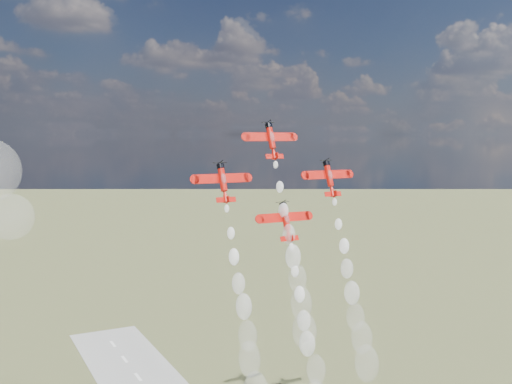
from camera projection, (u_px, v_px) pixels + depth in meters
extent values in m
cylinder|color=red|center=(271.00, 138.00, 146.03)|extent=(1.53, 3.50, 5.86)
cylinder|color=black|center=(269.00, 126.00, 146.75)|extent=(1.75, 2.03, 1.66)
cube|color=red|center=(270.00, 137.00, 146.44)|extent=(13.35, 1.02, 2.13)
cube|color=white|center=(257.00, 137.00, 144.93)|extent=(5.25, 0.25, 0.57)
cube|color=white|center=(283.00, 137.00, 148.17)|extent=(5.25, 0.25, 0.57)
cube|color=red|center=(275.00, 156.00, 144.73)|extent=(4.81, 0.56, 1.17)
cube|color=red|center=(276.00, 156.00, 143.97)|extent=(0.15, 2.25, 2.00)
ellipsoid|color=silver|center=(272.00, 137.00, 145.49)|extent=(1.20, 1.99, 2.92)
cone|color=red|center=(274.00, 153.00, 145.03)|extent=(1.53, 2.46, 3.21)
cylinder|color=red|center=(223.00, 179.00, 137.12)|extent=(1.53, 3.50, 5.86)
cylinder|color=black|center=(221.00, 167.00, 137.84)|extent=(1.75, 2.03, 1.66)
cube|color=red|center=(222.00, 178.00, 137.53)|extent=(13.35, 1.02, 2.13)
cube|color=white|center=(207.00, 179.00, 136.02)|extent=(5.25, 0.25, 0.57)
cube|color=white|center=(236.00, 178.00, 139.26)|extent=(5.25, 0.25, 0.57)
cube|color=red|center=(226.00, 200.00, 135.82)|extent=(4.81, 0.56, 1.17)
cube|color=red|center=(228.00, 200.00, 135.06)|extent=(0.15, 2.25, 2.00)
ellipsoid|color=silver|center=(224.00, 179.00, 136.57)|extent=(1.20, 1.99, 2.92)
cone|color=red|center=(225.00, 196.00, 136.12)|extent=(1.53, 2.46, 3.21)
cylinder|color=red|center=(329.00, 175.00, 150.16)|extent=(1.53, 3.50, 5.86)
cylinder|color=black|center=(326.00, 164.00, 150.88)|extent=(1.75, 2.03, 1.66)
cube|color=red|center=(328.00, 175.00, 150.57)|extent=(13.35, 1.02, 2.13)
cube|color=white|center=(315.00, 175.00, 149.07)|extent=(5.25, 0.25, 0.57)
cube|color=white|center=(339.00, 174.00, 152.30)|extent=(5.25, 0.25, 0.57)
cube|color=red|center=(333.00, 194.00, 148.87)|extent=(4.81, 0.56, 1.17)
cube|color=red|center=(335.00, 194.00, 148.11)|extent=(0.15, 2.25, 2.00)
ellipsoid|color=silver|center=(330.00, 175.00, 149.62)|extent=(1.20, 1.99, 2.92)
cone|color=red|center=(332.00, 191.00, 149.17)|extent=(1.53, 2.46, 3.21)
cylinder|color=red|center=(285.00, 218.00, 141.25)|extent=(1.53, 3.50, 5.86)
cylinder|color=black|center=(283.00, 206.00, 141.97)|extent=(1.75, 2.03, 1.66)
cube|color=red|center=(285.00, 217.00, 141.66)|extent=(13.35, 1.02, 2.13)
cube|color=white|center=(271.00, 218.00, 140.15)|extent=(5.25, 0.25, 0.57)
cube|color=white|center=(297.00, 216.00, 143.39)|extent=(5.25, 0.25, 0.57)
cube|color=red|center=(290.00, 238.00, 139.96)|extent=(4.81, 0.56, 1.17)
cube|color=red|center=(291.00, 239.00, 139.20)|extent=(0.15, 2.25, 2.00)
ellipsoid|color=silver|center=(287.00, 218.00, 140.71)|extent=(1.20, 1.99, 2.92)
cone|color=red|center=(289.00, 235.00, 140.26)|extent=(1.53, 2.46, 3.21)
sphere|color=white|center=(276.00, 165.00, 144.21)|extent=(1.07, 1.07, 1.07)
sphere|color=white|center=(280.00, 187.00, 143.19)|extent=(1.65, 1.65, 1.65)
sphere|color=white|center=(283.00, 211.00, 141.62)|extent=(2.22, 2.22, 2.22)
sphere|color=white|center=(289.00, 234.00, 140.35)|extent=(2.80, 2.80, 2.80)
sphere|color=white|center=(293.00, 256.00, 139.09)|extent=(3.37, 3.37, 3.37)
sphere|color=white|center=(297.00, 278.00, 138.27)|extent=(3.95, 3.95, 3.95)
sphere|color=white|center=(301.00, 303.00, 136.65)|extent=(4.52, 4.52, 4.52)
sphere|color=white|center=(304.00, 331.00, 135.22)|extent=(5.10, 5.10, 5.10)
sphere|color=white|center=(227.00, 209.00, 135.52)|extent=(1.07, 1.07, 1.07)
sphere|color=white|center=(231.00, 233.00, 134.33)|extent=(1.65, 1.65, 1.65)
sphere|color=white|center=(234.00, 257.00, 132.73)|extent=(2.22, 2.22, 2.22)
sphere|color=white|center=(238.00, 283.00, 131.49)|extent=(2.80, 2.80, 2.80)
sphere|color=white|center=(244.00, 307.00, 130.45)|extent=(3.37, 3.37, 3.37)
sphere|color=white|center=(248.00, 336.00, 129.29)|extent=(3.95, 3.95, 3.95)
sphere|color=white|center=(249.00, 359.00, 127.76)|extent=(4.52, 4.52, 4.52)
sphere|color=white|center=(335.00, 202.00, 148.53)|extent=(1.07, 1.07, 1.07)
sphere|color=white|center=(338.00, 224.00, 147.09)|extent=(1.65, 1.65, 1.65)
sphere|color=white|center=(344.00, 246.00, 145.67)|extent=(2.22, 2.22, 2.22)
sphere|color=white|center=(347.00, 268.00, 144.71)|extent=(2.80, 2.80, 2.80)
sphere|color=white|center=(352.00, 293.00, 143.08)|extent=(3.37, 3.37, 3.37)
sphere|color=white|center=(356.00, 317.00, 142.06)|extent=(3.95, 3.95, 3.95)
sphere|color=white|center=(362.00, 338.00, 140.77)|extent=(4.52, 4.52, 4.52)
sphere|color=white|center=(367.00, 363.00, 139.72)|extent=(5.10, 5.10, 5.10)
sphere|color=white|center=(291.00, 247.00, 139.56)|extent=(1.07, 1.07, 1.07)
sphere|color=white|center=(295.00, 271.00, 138.38)|extent=(1.65, 1.65, 1.65)
sphere|color=white|center=(300.00, 294.00, 136.85)|extent=(2.22, 2.22, 2.22)
sphere|color=white|center=(304.00, 321.00, 135.90)|extent=(2.80, 2.80, 2.80)
sphere|color=white|center=(307.00, 344.00, 134.25)|extent=(3.37, 3.37, 3.37)
sphere|color=white|center=(316.00, 370.00, 132.86)|extent=(3.95, 3.95, 3.95)
sphere|color=white|center=(11.00, 217.00, 134.16)|extent=(10.37, 10.37, 10.37)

